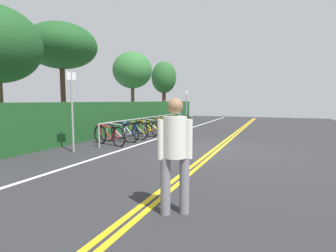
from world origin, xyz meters
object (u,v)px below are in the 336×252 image
(bicycle_9, at_px, (177,121))
(sign_post_far, at_px, (186,104))
(bicycle_5, at_px, (153,126))
(bicycle_6, at_px, (160,124))
(tree_extra, at_px, (164,78))
(sign_post_near, at_px, (72,104))
(tree_far_right, at_px, (132,70))
(bike_rack, at_px, (152,121))
(bicycle_2, at_px, (129,131))
(bicycle_8, at_px, (172,122))
(tree_mid, at_px, (61,46))
(bicycle_0, at_px, (109,135))
(pedestrian, at_px, (175,149))
(bicycle_3, at_px, (141,129))
(bicycle_7, at_px, (167,123))
(bicycle_4, at_px, (148,128))
(bicycle_1, at_px, (118,132))

(bicycle_9, relative_size, sign_post_far, 0.72)
(bicycle_5, distance_m, sign_post_far, 4.29)
(bicycle_6, relative_size, tree_extra, 0.37)
(sign_post_near, relative_size, tree_far_right, 0.52)
(tree_far_right, bearing_deg, bicycle_6, -131.20)
(bike_rack, bearing_deg, bicycle_2, 179.05)
(bike_rack, distance_m, bicycle_8, 2.75)
(bicycle_2, distance_m, tree_mid, 5.38)
(bicycle_0, height_order, pedestrian, pedestrian)
(bicycle_3, height_order, sign_post_far, sign_post_far)
(bicycle_6, height_order, sign_post_far, sign_post_far)
(bicycle_5, distance_m, bicycle_9, 3.14)
(bicycle_8, relative_size, tree_extra, 0.37)
(bicycle_5, relative_size, pedestrian, 1.11)
(bicycle_6, bearing_deg, bicycle_0, -178.43)
(bike_rack, height_order, tree_far_right, tree_far_right)
(bicycle_0, height_order, bicycle_2, bicycle_2)
(bicycle_9, height_order, pedestrian, pedestrian)
(bicycle_3, relative_size, sign_post_far, 0.72)
(bicycle_6, relative_size, bicycle_7, 1.07)
(sign_post_far, bearing_deg, sign_post_near, 177.42)
(sign_post_near, relative_size, sign_post_far, 1.08)
(bike_rack, distance_m, bicycle_3, 1.25)
(bicycle_7, bearing_deg, bicycle_0, -179.36)
(bicycle_3, height_order, bicycle_5, bicycle_5)
(bicycle_5, bearing_deg, bicycle_4, -170.19)
(bicycle_6, xyz_separation_m, tree_far_right, (2.86, 3.27, 3.22))
(bike_rack, distance_m, tree_extra, 9.51)
(bicycle_1, height_order, sign_post_near, sign_post_near)
(bicycle_0, height_order, bicycle_9, bicycle_9)
(bicycle_0, relative_size, tree_extra, 0.36)
(bike_rack, bearing_deg, bicycle_4, -178.39)
(bicycle_0, bearing_deg, bicycle_1, 8.10)
(bike_rack, bearing_deg, bicycle_3, -178.22)
(bike_rack, distance_m, tree_mid, 5.47)
(bicycle_1, bearing_deg, bike_rack, -1.68)
(bicycle_3, distance_m, bicycle_9, 4.81)
(sign_post_near, bearing_deg, bike_rack, -2.40)
(tree_far_right, bearing_deg, bicycle_9, -97.34)
(bicycle_1, height_order, bicycle_7, bicycle_1)
(bicycle_4, height_order, bicycle_9, bicycle_9)
(bicycle_2, height_order, bicycle_6, bicycle_2)
(bicycle_2, height_order, pedestrian, pedestrian)
(pedestrian, xyz_separation_m, sign_post_near, (2.94, 4.48, 0.56))
(bicycle_3, height_order, tree_far_right, tree_far_right)
(bicycle_9, height_order, tree_far_right, tree_far_right)
(bicycle_9, height_order, sign_post_far, sign_post_far)
(bicycle_4, relative_size, pedestrian, 1.04)
(bike_rack, xyz_separation_m, bicycle_5, (0.46, 0.15, -0.28))
(bicycle_4, bearing_deg, bicycle_5, 9.81)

